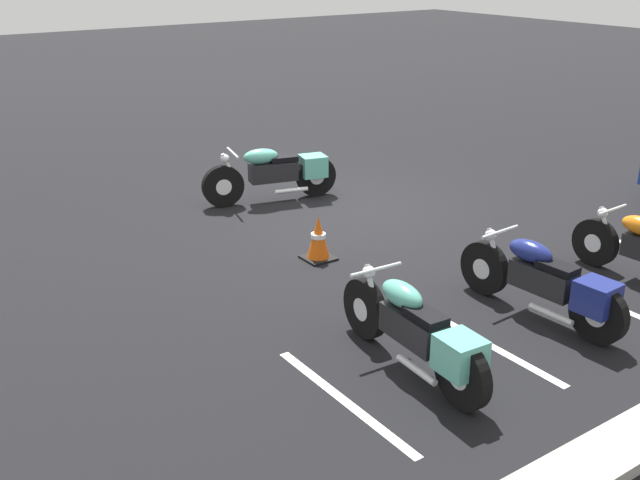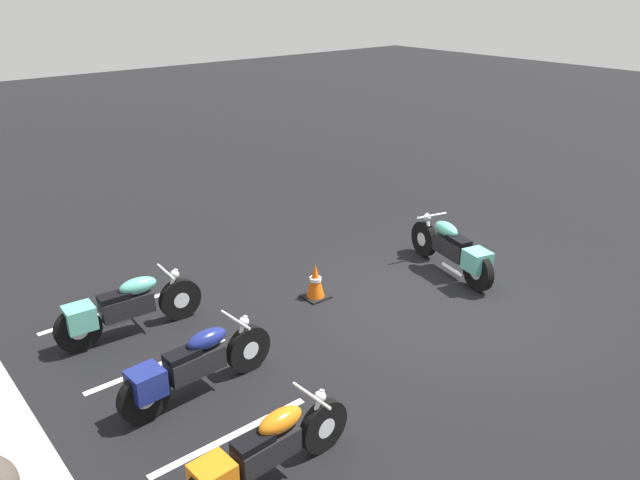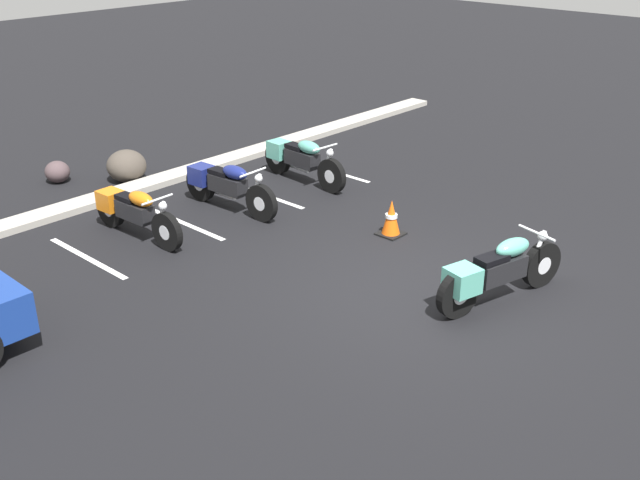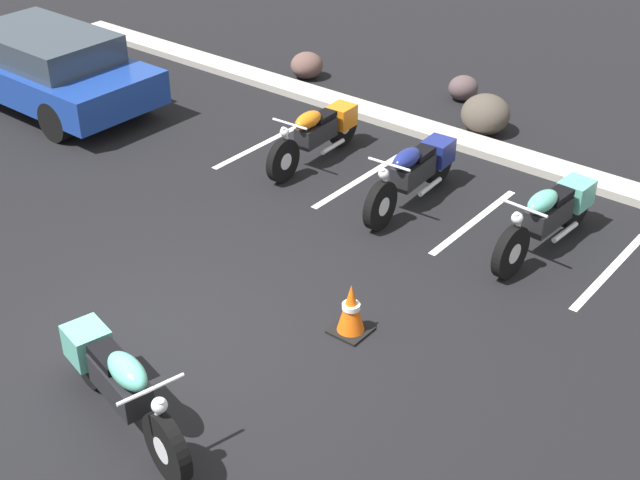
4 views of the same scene
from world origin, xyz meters
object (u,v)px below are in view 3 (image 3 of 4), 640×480
at_px(parked_bike_1, 225,184).
at_px(landscape_rock_0, 57,172).
at_px(parked_bike_2, 300,158).
at_px(parked_bike_0, 133,211).
at_px(landscape_rock_2, 127,166).
at_px(traffic_cone, 391,219).
at_px(motorcycle_teal_featured, 496,272).

relative_size(parked_bike_1, landscape_rock_0, 4.26).
xyz_separation_m(parked_bike_1, parked_bike_2, (1.96, 0.05, 0.00)).
distance_m(parked_bike_0, parked_bike_2, 3.80).
xyz_separation_m(landscape_rock_2, traffic_cone, (1.45, -5.46, -0.03)).
bearing_deg(parked_bike_1, landscape_rock_2, -175.09).
relative_size(parked_bike_0, landscape_rock_2, 2.76).
relative_size(landscape_rock_0, traffic_cone, 0.85).
relative_size(motorcycle_teal_featured, landscape_rock_0, 4.33).
relative_size(motorcycle_teal_featured, parked_bike_2, 1.01).
distance_m(parked_bike_2, traffic_cone, 3.08).
bearing_deg(parked_bike_2, motorcycle_teal_featured, -14.28).
bearing_deg(parked_bike_2, landscape_rock_2, -133.58).
relative_size(parked_bike_0, parked_bike_1, 0.97).
xyz_separation_m(motorcycle_teal_featured, traffic_cone, (0.88, 2.47, -0.19)).
distance_m(parked_bike_1, parked_bike_2, 1.96).
relative_size(parked_bike_0, traffic_cone, 3.48).
bearing_deg(landscape_rock_0, parked_bike_1, -69.29).
xyz_separation_m(parked_bike_1, landscape_rock_0, (-1.33, 3.52, -0.25)).
bearing_deg(traffic_cone, landscape_rock_0, 110.66).
bearing_deg(parked_bike_2, traffic_cone, -12.83).
xyz_separation_m(landscape_rock_0, landscape_rock_2, (0.97, -0.96, 0.10)).
relative_size(landscape_rock_2, traffic_cone, 1.26).
distance_m(parked_bike_2, landscape_rock_0, 4.80).
bearing_deg(motorcycle_teal_featured, parked_bike_1, 106.04).
bearing_deg(landscape_rock_2, parked_bike_1, -81.92).
distance_m(parked_bike_0, landscape_rock_0, 3.38).
height_order(landscape_rock_0, landscape_rock_2, landscape_rock_2).
distance_m(parked_bike_1, traffic_cone, 3.11).
distance_m(motorcycle_teal_featured, traffic_cone, 2.63).
xyz_separation_m(parked_bike_0, traffic_cone, (2.92, -3.09, -0.16)).
bearing_deg(landscape_rock_0, parked_bike_0, -98.51).
distance_m(landscape_rock_2, traffic_cone, 5.65).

